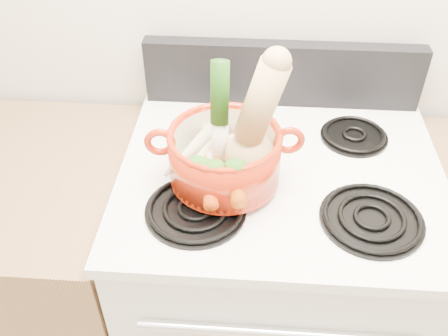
# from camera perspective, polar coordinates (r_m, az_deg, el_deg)

# --- Properties ---
(stove_body) EXTENTS (0.76, 0.65, 0.92)m
(stove_body) POSITION_cam_1_polar(r_m,az_deg,el_deg) (1.57, 5.22, -13.80)
(stove_body) COLOR white
(stove_body) RESTS_ON floor
(cooktop) EXTENTS (0.78, 0.67, 0.03)m
(cooktop) POSITION_cam_1_polar(r_m,az_deg,el_deg) (1.22, 6.53, -0.62)
(cooktop) COLOR white
(cooktop) RESTS_ON stove_body
(control_backsplash) EXTENTS (0.76, 0.05, 0.18)m
(control_backsplash) POSITION_cam_1_polar(r_m,az_deg,el_deg) (1.41, 6.67, 10.64)
(control_backsplash) COLOR black
(control_backsplash) RESTS_ON cooktop
(oven_handle) EXTENTS (0.60, 0.02, 0.02)m
(oven_handle) POSITION_cam_1_polar(r_m,az_deg,el_deg) (1.12, 6.18, -18.26)
(oven_handle) COLOR silver
(oven_handle) RESTS_ON stove_body
(burner_front_left) EXTENTS (0.22, 0.22, 0.02)m
(burner_front_left) POSITION_cam_1_polar(r_m,az_deg,el_deg) (1.09, -3.25, -4.68)
(burner_front_left) COLOR black
(burner_front_left) RESTS_ON cooktop
(burner_front_right) EXTENTS (0.22, 0.22, 0.02)m
(burner_front_right) POSITION_cam_1_polar(r_m,az_deg,el_deg) (1.12, 16.53, -5.49)
(burner_front_right) COLOR black
(burner_front_right) RESTS_ON cooktop
(burner_back_left) EXTENTS (0.17, 0.17, 0.02)m
(burner_back_left) POSITION_cam_1_polar(r_m,az_deg,el_deg) (1.32, -1.74, 4.52)
(burner_back_left) COLOR black
(burner_back_left) RESTS_ON cooktop
(burner_back_right) EXTENTS (0.17, 0.17, 0.02)m
(burner_back_right) POSITION_cam_1_polar(r_m,az_deg,el_deg) (1.34, 14.65, 3.69)
(burner_back_right) COLOR black
(burner_back_right) RESTS_ON cooktop
(dutch_oven) EXTENTS (0.27, 0.27, 0.12)m
(dutch_oven) POSITION_cam_1_polar(r_m,az_deg,el_deg) (1.12, 0.07, 1.36)
(dutch_oven) COLOR #A7220A
(dutch_oven) RESTS_ON burner_front_left
(pot_handle_left) EXTENTS (0.07, 0.02, 0.07)m
(pot_handle_left) POSITION_cam_1_polar(r_m,az_deg,el_deg) (1.10, -7.34, 2.95)
(pot_handle_left) COLOR #A7220A
(pot_handle_left) RESTS_ON dutch_oven
(pot_handle_right) EXTENTS (0.07, 0.02, 0.07)m
(pot_handle_right) POSITION_cam_1_polar(r_m,az_deg,el_deg) (1.10, 7.46, 3.15)
(pot_handle_right) COLOR #A7220A
(pot_handle_right) RESTS_ON dutch_oven
(squash) EXTENTS (0.20, 0.13, 0.30)m
(squash) POSITION_cam_1_polar(r_m,az_deg,el_deg) (1.05, 4.27, 5.48)
(squash) COLOR tan
(squash) RESTS_ON dutch_oven
(leek) EXTENTS (0.04, 0.08, 0.27)m
(leek) POSITION_cam_1_polar(r_m,az_deg,el_deg) (1.08, -0.52, 6.05)
(leek) COLOR silver
(leek) RESTS_ON dutch_oven
(ginger) EXTENTS (0.10, 0.08, 0.05)m
(ginger) POSITION_cam_1_polar(r_m,az_deg,el_deg) (1.17, 1.92, 2.69)
(ginger) COLOR tan
(ginger) RESTS_ON dutch_oven
(parsnip_0) EXTENTS (0.09, 0.24, 0.06)m
(parsnip_0) POSITION_cam_1_polar(r_m,az_deg,el_deg) (1.15, -1.33, 2.00)
(parsnip_0) COLOR beige
(parsnip_0) RESTS_ON dutch_oven
(parsnip_1) EXTENTS (0.12, 0.19, 0.06)m
(parsnip_1) POSITION_cam_1_polar(r_m,az_deg,el_deg) (1.13, -2.66, 1.41)
(parsnip_1) COLOR beige
(parsnip_1) RESTS_ON dutch_oven
(parsnip_2) EXTENTS (0.15, 0.20, 0.06)m
(parsnip_2) POSITION_cam_1_polar(r_m,az_deg,el_deg) (1.16, -0.91, 3.12)
(parsnip_2) COLOR beige
(parsnip_2) RESTS_ON dutch_oven
(parsnip_3) EXTENTS (0.14, 0.18, 0.06)m
(parsnip_3) POSITION_cam_1_polar(r_m,az_deg,el_deg) (1.13, -3.69, 2.32)
(parsnip_3) COLOR beige
(parsnip_3) RESTS_ON dutch_oven
(carrot_0) EXTENTS (0.06, 0.17, 0.05)m
(carrot_0) POSITION_cam_1_polar(r_m,az_deg,el_deg) (1.08, -1.81, -1.37)
(carrot_0) COLOR #DF3E0B
(carrot_0) RESTS_ON dutch_oven
(carrot_1) EXTENTS (0.05, 0.14, 0.04)m
(carrot_1) POSITION_cam_1_polar(r_m,az_deg,el_deg) (1.10, -1.25, -0.38)
(carrot_1) COLOR #C54509
(carrot_1) RESTS_ON dutch_oven
(carrot_2) EXTENTS (0.07, 0.19, 0.05)m
(carrot_2) POSITION_cam_1_polar(r_m,az_deg,el_deg) (1.08, 1.00, -0.59)
(carrot_2) COLOR #C65D09
(carrot_2) RESTS_ON dutch_oven
(carrot_3) EXTENTS (0.10, 0.11, 0.04)m
(carrot_3) POSITION_cam_1_polar(r_m,az_deg,el_deg) (1.07, -0.75, -0.72)
(carrot_3) COLOR #BC5709
(carrot_3) RESTS_ON dutch_oven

